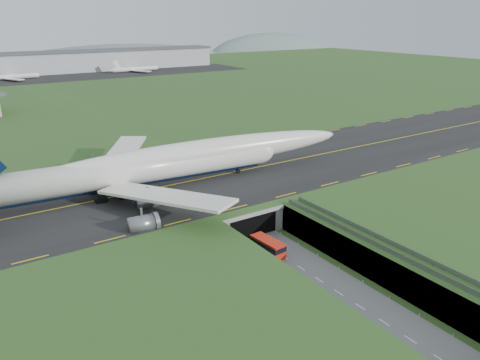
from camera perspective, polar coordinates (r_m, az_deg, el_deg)
ground at (r=97.04m, az=4.37°, el=-8.79°), size 900.00×900.00×0.00m
airfield_deck at (r=95.66m, az=4.42°, el=-7.21°), size 800.00×800.00×6.00m
trench_road at (r=91.94m, az=7.26°, el=-10.54°), size 12.00×75.00×0.20m
taxiway at (r=120.11m, az=-5.16°, el=0.03°), size 800.00×44.00×0.18m
tunnel_portal at (r=107.94m, az=-0.99°, el=-3.75°), size 17.00×22.30×6.00m
guideway at (r=89.64m, az=17.72°, el=-8.41°), size 3.00×53.00×7.05m
jumbo_jet at (r=114.60m, az=-9.64°, el=1.88°), size 103.76×64.88×21.52m
shuttle_tram at (r=95.35m, az=3.38°, el=-8.11°), size 3.64×8.14×3.22m
cargo_terminal at (r=371.84m, az=-25.65°, el=12.63°), size 320.00×67.00×15.60m
distant_hills at (r=513.35m, az=-20.42°, el=12.64°), size 700.00×91.00×60.00m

